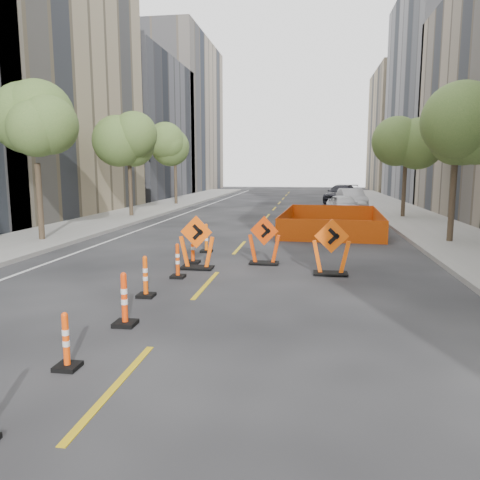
% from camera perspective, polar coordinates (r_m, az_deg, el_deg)
% --- Properties ---
extents(ground_plane, '(140.00, 140.00, 0.00)m').
position_cam_1_polar(ground_plane, '(8.97, -9.80, -11.61)').
color(ground_plane, black).
extents(sidewalk_left, '(4.00, 90.00, 0.15)m').
position_cam_1_polar(sidewalk_left, '(23.34, -21.68, 0.70)').
color(sidewalk_left, gray).
rests_on(sidewalk_left, ground).
extents(sidewalk_right, '(4.00, 90.00, 0.15)m').
position_cam_1_polar(sidewalk_right, '(21.16, 25.72, -0.33)').
color(sidewalk_right, gray).
rests_on(sidewalk_right, ground).
extents(bld_left_d, '(12.00, 16.00, 14.00)m').
position_cam_1_polar(bld_left_d, '(51.27, -14.49, 12.87)').
color(bld_left_d, '#4C4C51').
rests_on(bld_left_d, ground).
extents(bld_left_e, '(12.00, 20.00, 20.00)m').
position_cam_1_polar(bld_left_e, '(66.91, -8.96, 14.59)').
color(bld_left_e, gray).
rests_on(bld_left_e, ground).
extents(bld_right_d, '(12.00, 18.00, 20.00)m').
position_cam_1_polar(bld_right_d, '(50.72, 25.83, 15.75)').
color(bld_right_d, gray).
rests_on(bld_right_d, ground).
extents(bld_right_e, '(12.00, 14.00, 16.00)m').
position_cam_1_polar(bld_right_e, '(68.26, 21.08, 12.32)').
color(bld_right_e, tan).
rests_on(bld_right_e, ground).
extents(tree_l_b, '(2.80, 2.80, 5.95)m').
position_cam_1_polar(tree_l_b, '(21.17, -23.69, 11.90)').
color(tree_l_b, '#382B1E').
rests_on(tree_l_b, ground).
extents(tree_l_c, '(2.80, 2.80, 5.95)m').
position_cam_1_polar(tree_l_c, '(30.13, -13.39, 11.25)').
color(tree_l_c, '#382B1E').
rests_on(tree_l_c, ground).
extents(tree_l_d, '(2.80, 2.80, 5.95)m').
position_cam_1_polar(tree_l_d, '(39.58, -7.93, 10.76)').
color(tree_l_d, '#382B1E').
rests_on(tree_l_d, ground).
extents(tree_r_b, '(2.80, 2.80, 5.95)m').
position_cam_1_polar(tree_r_b, '(20.81, 24.94, 11.89)').
color(tree_r_b, '#382B1E').
rests_on(tree_r_b, ground).
extents(tree_r_c, '(2.80, 2.80, 5.95)m').
position_cam_1_polar(tree_r_c, '(30.54, 19.62, 10.95)').
color(tree_r_c, '#382B1E').
rests_on(tree_r_c, ground).
extents(channelizer_2, '(0.36, 0.36, 0.92)m').
position_cam_1_polar(channelizer_2, '(7.88, -20.45, -11.43)').
color(channelizer_2, '#FF4B0A').
rests_on(channelizer_2, ground).
extents(channelizer_3, '(0.43, 0.43, 1.09)m').
position_cam_1_polar(channelizer_3, '(9.57, -13.92, -7.01)').
color(channelizer_3, '#F53E0A').
rests_on(channelizer_3, ground).
extents(channelizer_4, '(0.40, 0.40, 1.02)m').
position_cam_1_polar(channelizer_4, '(11.55, -11.46, -4.38)').
color(channelizer_4, '#ED510A').
rests_on(channelizer_4, ground).
extents(channelizer_5, '(0.39, 0.39, 1.00)m').
position_cam_1_polar(channelizer_5, '(13.41, -7.62, -2.51)').
color(channelizer_5, '#D94009').
rests_on(channelizer_5, ground).
extents(channelizer_6, '(0.44, 0.44, 1.11)m').
position_cam_1_polar(channelizer_6, '(15.37, -5.78, -0.82)').
color(channelizer_6, '#F7480A').
rests_on(channelizer_6, ground).
extents(channelizer_7, '(0.42, 0.42, 1.07)m').
position_cam_1_polar(channelizer_7, '(17.36, -4.13, 0.24)').
color(channelizer_7, '#F7620A').
rests_on(channelizer_7, ground).
extents(chevron_sign_left, '(1.16, 0.74, 1.67)m').
position_cam_1_polar(chevron_sign_left, '(14.45, -5.29, -0.30)').
color(chevron_sign_left, '#FF590A').
rests_on(chevron_sign_left, ground).
extents(chevron_sign_center, '(1.18, 0.87, 1.58)m').
position_cam_1_polar(chevron_sign_center, '(15.13, 2.98, -0.03)').
color(chevron_sign_center, '#D73D09').
rests_on(chevron_sign_center, ground).
extents(chevron_sign_right, '(1.16, 0.75, 1.66)m').
position_cam_1_polar(chevron_sign_right, '(13.84, 11.06, -0.85)').
color(chevron_sign_right, '#F4560A').
rests_on(chevron_sign_right, ground).
extents(safety_fence, '(4.99, 8.04, 0.98)m').
position_cam_1_polar(safety_fence, '(23.76, 11.09, 2.29)').
color(safety_fence, '#FF430D').
rests_on(safety_fence, ground).
extents(parked_car_near, '(2.39, 4.26, 1.37)m').
position_cam_1_polar(parked_car_near, '(31.68, 12.49, 4.19)').
color(parked_car_near, silver).
rests_on(parked_car_near, ground).
extents(parked_car_mid, '(2.18, 4.80, 1.53)m').
position_cam_1_polar(parked_car_mid, '(37.08, 13.43, 4.92)').
color(parked_car_mid, '#ABABB1').
rests_on(parked_car_mid, ground).
extents(parked_car_far, '(3.70, 5.97, 1.61)m').
position_cam_1_polar(parked_car_far, '(42.72, 12.25, 5.50)').
color(parked_car_far, black).
rests_on(parked_car_far, ground).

